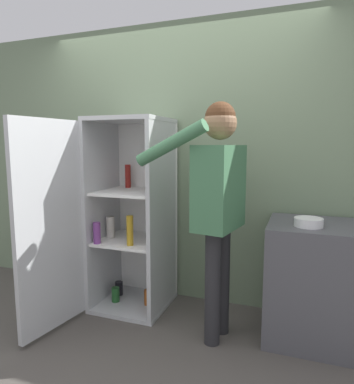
{
  "coord_description": "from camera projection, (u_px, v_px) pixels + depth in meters",
  "views": [
    {
      "loc": [
        1.1,
        -2.04,
        1.45
      ],
      "look_at": [
        0.13,
        0.62,
        1.06
      ],
      "focal_mm": 32.0,
      "sensor_mm": 36.0,
      "label": 1
    }
  ],
  "objects": [
    {
      "name": "bowl",
      "position": [
        309.0,
        222.0,
        2.41
      ],
      "size": [
        0.2,
        0.2,
        0.06
      ],
      "color": "white",
      "rests_on": "counter"
    },
    {
      "name": "refrigerator",
      "position": [
        119.0,
        217.0,
        2.98
      ],
      "size": [
        0.76,
        1.24,
        1.68
      ],
      "color": "#B7BABC",
      "rests_on": "ground_plane"
    },
    {
      "name": "wall_back",
      "position": [
        177.0,
        164.0,
        3.21
      ],
      "size": [
        7.0,
        0.06,
        2.55
      ],
      "color": "gray",
      "rests_on": "ground_plane"
    },
    {
      "name": "counter",
      "position": [
        320.0,
        282.0,
        2.55
      ],
      "size": [
        0.76,
        0.65,
        0.88
      ],
      "color": "#4C4C51",
      "rests_on": "ground_plane"
    },
    {
      "name": "ground_plane",
      "position": [
        131.0,
        348.0,
        2.47
      ],
      "size": [
        12.0,
        12.0,
        0.0
      ],
      "primitive_type": "plane",
      "color": "#4C4742"
    },
    {
      "name": "person",
      "position": [
        218.0,
        192.0,
        2.46
      ],
      "size": [
        0.74,
        0.58,
        1.76
      ],
      "color": "#262628",
      "rests_on": "ground_plane"
    }
  ]
}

